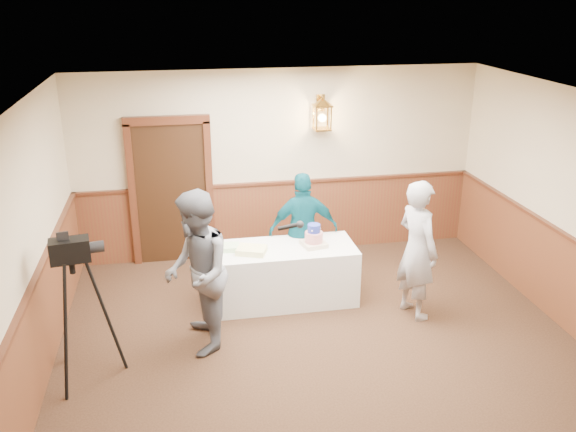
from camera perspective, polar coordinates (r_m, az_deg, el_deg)
name	(u,v)px	position (r m, az deg, el deg)	size (l,w,h in m)	color
ground	(337,384)	(6.58, 4.65, -15.38)	(7.00, 7.00, 0.00)	black
room_shell	(325,232)	(6.21, 3.49, -1.55)	(6.02, 7.02, 2.81)	beige
display_table	(285,274)	(7.94, -0.27, -5.42)	(1.80, 0.80, 0.75)	silver
tiered_cake	(314,238)	(7.79, 2.43, -2.02)	(0.34, 0.34, 0.30)	beige
sheet_cake_yellow	(252,250)	(7.62, -3.43, -3.22)	(0.35, 0.27, 0.07)	#FEFF98
sheet_cake_green	(228,247)	(7.73, -5.61, -2.94)	(0.27, 0.22, 0.06)	#B6DE9D
interviewer	(197,273)	(6.76, -8.52, -5.30)	(1.52, 0.91, 1.86)	slate
baker	(417,250)	(7.57, 12.00, -3.09)	(0.64, 0.42, 1.75)	#A09FA4
assistant_p	(303,230)	(8.19, 1.46, -1.34)	(0.94, 0.39, 1.60)	#0B4D5B
tv_camera_rig	(79,317)	(6.65, -18.96, -8.95)	(0.62, 0.57, 1.57)	black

